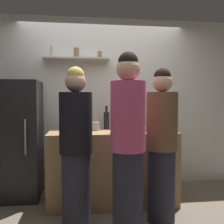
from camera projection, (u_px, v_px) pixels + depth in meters
The scene contains 14 objects.
ground_plane at pixel (112, 221), 2.79m from camera, with size 5.28×5.28×0.00m, color #726656.
back_wall_assembly at pixel (102, 102), 3.97m from camera, with size 4.80×0.32×2.60m.
refrigerator at pixel (18, 140), 3.44m from camera, with size 0.62×0.63×1.60m.
counter at pixel (112, 167), 3.30m from camera, with size 1.63×0.65×0.94m, color #9E7A51.
baking_pan at pixel (133, 129), 3.28m from camera, with size 0.34×0.24×0.05m, color gray.
utensil_holder at pixel (96, 126), 3.35m from camera, with size 0.11×0.11×0.22m.
wine_bottle_dark_glass at pixel (106, 120), 3.50m from camera, with size 0.08×0.08×0.34m.
wine_bottle_amber_glass at pixel (68, 125), 2.98m from camera, with size 0.08×0.08×0.30m.
wine_bottle_pale_glass at pixel (161, 124), 3.08m from camera, with size 0.08×0.08×0.30m.
wine_bottle_green_glass at pixel (116, 123), 3.11m from camera, with size 0.08×0.08×0.32m.
water_bottle_plastic at pixel (68, 124), 3.34m from camera, with size 0.08×0.08×0.20m.
person_brown_jacket at pixel (162, 146), 2.77m from camera, with size 0.34×0.34×1.69m.
person_blonde at pixel (76, 149), 2.61m from camera, with size 0.34×0.34×1.69m.
person_pink_top at pixel (128, 145), 2.45m from camera, with size 0.34×0.34×1.81m.
Camera 1 is at (-0.35, -2.71, 1.35)m, focal length 40.42 mm.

